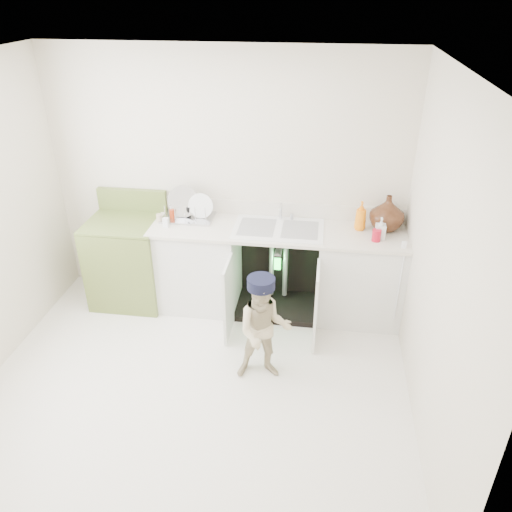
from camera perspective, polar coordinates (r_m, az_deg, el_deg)
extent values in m
plane|color=silver|center=(4.34, -6.82, -14.27)|extent=(3.50, 3.50, 0.00)
cube|color=beige|center=(4.94, -3.41, 8.65)|extent=(3.50, 2.50, 0.02)
cube|color=beige|center=(2.48, -17.31, -16.28)|extent=(3.50, 2.50, 0.02)
cube|color=beige|center=(3.58, 20.16, -1.51)|extent=(2.50, 3.00, 0.02)
plane|color=white|center=(3.21, -9.55, 20.37)|extent=(3.50, 3.50, 0.00)
cube|color=silver|center=(5.07, -6.57, -1.15)|extent=(0.80, 0.60, 0.86)
cube|color=silver|center=(4.95, 11.71, -2.43)|extent=(0.80, 0.60, 0.86)
cube|color=black|center=(5.18, 2.76, -0.29)|extent=(0.80, 0.06, 0.86)
cube|color=black|center=(5.17, 2.36, -5.62)|extent=(0.80, 0.60, 0.06)
cylinder|color=gray|center=(5.03, 1.79, -0.98)|extent=(0.05, 0.05, 0.70)
cylinder|color=gray|center=(5.02, 3.37, -1.09)|extent=(0.05, 0.05, 0.70)
cylinder|color=gray|center=(4.90, 2.56, 0.40)|extent=(0.07, 0.18, 0.07)
cube|color=silver|center=(4.60, -3.17, -4.93)|extent=(0.03, 0.40, 0.76)
cube|color=silver|center=(4.53, 6.86, -5.69)|extent=(0.02, 0.40, 0.76)
cube|color=silver|center=(4.73, 2.57, 2.93)|extent=(2.44, 0.64, 0.03)
cube|color=silver|center=(4.96, 2.93, 5.32)|extent=(2.44, 0.02, 0.15)
cube|color=white|center=(4.73, 2.57, 3.04)|extent=(0.85, 0.55, 0.02)
cube|color=gray|center=(4.75, 0.11, 3.30)|extent=(0.34, 0.40, 0.01)
cube|color=gray|center=(4.71, 5.06, 2.99)|extent=(0.34, 0.40, 0.01)
cylinder|color=silver|center=(4.89, 2.86, 5.16)|extent=(0.03, 0.03, 0.17)
cylinder|color=silver|center=(4.80, 2.81, 5.69)|extent=(0.02, 0.14, 0.02)
cylinder|color=silver|center=(4.90, 4.13, 4.55)|extent=(0.04, 0.04, 0.06)
cylinder|color=white|center=(4.67, 16.04, -3.38)|extent=(0.01, 0.01, 0.70)
cube|color=white|center=(4.56, 16.56, 1.26)|extent=(0.04, 0.02, 0.06)
cube|color=silver|center=(4.99, -7.76, 4.40)|extent=(0.50, 0.33, 0.02)
cylinder|color=silver|center=(4.98, -8.27, 5.47)|extent=(0.31, 0.11, 0.30)
cylinder|color=white|center=(4.92, -6.31, 5.17)|extent=(0.25, 0.06, 0.24)
cylinder|color=silver|center=(4.92, -10.39, 4.93)|extent=(0.01, 0.01, 0.15)
cylinder|color=silver|center=(4.89, -9.26, 4.88)|extent=(0.01, 0.01, 0.15)
cylinder|color=silver|center=(4.86, -8.13, 4.83)|extent=(0.01, 0.01, 0.15)
cylinder|color=silver|center=(4.84, -6.98, 4.77)|extent=(0.01, 0.01, 0.15)
cylinder|color=silver|center=(4.81, -5.81, 4.71)|extent=(0.01, 0.01, 0.15)
imported|color=#402412|center=(4.81, 14.77, 4.80)|extent=(0.32, 0.32, 0.34)
imported|color=orange|center=(4.76, 11.89, 4.51)|extent=(0.11, 0.11, 0.28)
imported|color=silver|center=(4.65, 14.06, 3.10)|extent=(0.09, 0.09, 0.20)
cylinder|color=red|center=(4.61, 13.60, 2.31)|extent=(0.08, 0.08, 0.11)
cylinder|color=#A92E0E|center=(4.97, -9.56, 4.71)|extent=(0.05, 0.05, 0.10)
cylinder|color=tan|center=(4.94, -10.97, 4.28)|extent=(0.06, 0.06, 0.08)
cylinder|color=black|center=(4.96, -7.70, 4.92)|extent=(0.04, 0.04, 0.12)
cube|color=white|center=(4.82, -10.27, 3.79)|extent=(0.05, 0.05, 0.09)
cube|color=olive|center=(5.27, -14.31, -0.66)|extent=(0.72, 0.65, 0.87)
cube|color=olive|center=(5.07, -14.92, 3.76)|extent=(0.72, 0.65, 0.02)
cube|color=olive|center=(5.26, -13.96, 6.25)|extent=(0.72, 0.06, 0.23)
cylinder|color=black|center=(5.01, -17.47, 3.01)|extent=(0.16, 0.16, 0.02)
cylinder|color=silver|center=(5.01, -17.49, 3.14)|extent=(0.19, 0.19, 0.01)
cylinder|color=black|center=(5.27, -16.10, 4.53)|extent=(0.16, 0.16, 0.02)
cylinder|color=silver|center=(5.27, -16.12, 4.65)|extent=(0.19, 0.19, 0.01)
cylinder|color=black|center=(4.87, -13.63, 2.81)|extent=(0.16, 0.16, 0.02)
cylinder|color=silver|center=(4.87, -13.64, 2.94)|extent=(0.19, 0.19, 0.01)
cylinder|color=black|center=(5.14, -12.41, 4.38)|extent=(0.16, 0.16, 0.02)
cylinder|color=silver|center=(5.14, -12.43, 4.50)|extent=(0.19, 0.19, 0.01)
imported|color=beige|center=(4.10, 0.91, -8.47)|extent=(0.51, 0.43, 0.94)
cylinder|color=black|center=(3.85, 0.96, -3.26)|extent=(0.25, 0.25, 0.09)
cube|color=black|center=(3.95, 0.89, -2.92)|extent=(0.18, 0.12, 0.01)
cube|color=black|center=(4.51, 2.47, -0.85)|extent=(0.07, 0.01, 0.14)
cube|color=#26F23F|center=(4.50, 2.46, -0.90)|extent=(0.06, 0.00, 0.12)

